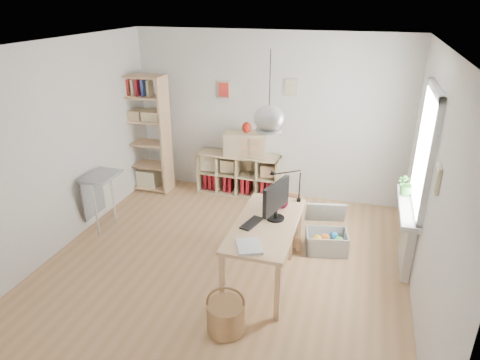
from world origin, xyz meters
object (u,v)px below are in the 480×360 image
(chair, at_px, (283,219))
(drawer_chest, at_px, (245,144))
(cube_shelf, at_px, (238,176))
(monitor, at_px, (276,199))
(storage_chest, at_px, (327,236))
(desk, at_px, (266,230))
(tall_bookshelf, at_px, (144,129))

(chair, height_order, drawer_chest, drawer_chest)
(cube_shelf, distance_m, monitor, 2.48)
(chair, xyz_separation_m, storage_chest, (0.58, 0.18, -0.27))
(storage_chest, height_order, drawer_chest, drawer_chest)
(desk, relative_size, tall_bookshelf, 0.75)
(desk, bearing_deg, monitor, 58.03)
(desk, bearing_deg, drawer_chest, 111.97)
(desk, distance_m, storage_chest, 1.17)
(tall_bookshelf, bearing_deg, chair, -25.65)
(monitor, distance_m, drawer_chest, 2.28)
(tall_bookshelf, distance_m, storage_chest, 3.54)
(monitor, bearing_deg, cube_shelf, 134.63)
(monitor, bearing_deg, tall_bookshelf, 162.62)
(storage_chest, distance_m, drawer_chest, 2.16)
(tall_bookshelf, distance_m, chair, 3.02)
(cube_shelf, height_order, storage_chest, cube_shelf)
(chair, bearing_deg, storage_chest, 19.95)
(tall_bookshelf, bearing_deg, monitor, -34.27)
(chair, relative_size, drawer_chest, 1.18)
(desk, relative_size, drawer_chest, 2.19)
(cube_shelf, relative_size, chair, 1.74)
(cube_shelf, bearing_deg, drawer_chest, -16.54)
(tall_bookshelf, relative_size, chair, 2.49)
(desk, xyz_separation_m, storage_chest, (0.65, 0.85, -0.47))
(tall_bookshelf, distance_m, drawer_chest, 1.73)
(cube_shelf, height_order, chair, chair)
(cube_shelf, relative_size, tall_bookshelf, 0.70)
(chair, bearing_deg, desk, -93.52)
(monitor, relative_size, drawer_chest, 0.77)
(storage_chest, xyz_separation_m, drawer_chest, (-1.54, 1.34, 0.73))
(chair, distance_m, drawer_chest, 1.85)
(tall_bookshelf, relative_size, monitor, 3.79)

